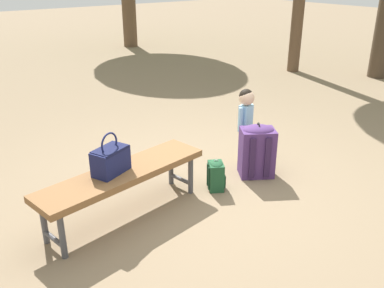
# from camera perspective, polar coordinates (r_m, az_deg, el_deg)

# --- Properties ---
(ground_plane) EXTENTS (40.00, 40.00, 0.00)m
(ground_plane) POSITION_cam_1_polar(r_m,az_deg,el_deg) (4.29, 1.08, -6.02)
(ground_plane) COLOR #7F6B51
(ground_plane) RESTS_ON ground
(park_bench) EXTENTS (1.64, 0.65, 0.45)m
(park_bench) POSITION_cam_1_polar(r_m,az_deg,el_deg) (3.71, -9.31, -4.35)
(park_bench) COLOR brown
(park_bench) RESTS_ON ground
(handbag) EXTENTS (0.36, 0.29, 0.37)m
(handbag) POSITION_cam_1_polar(r_m,az_deg,el_deg) (3.61, -10.99, -2.05)
(handbag) COLOR #191E4C
(handbag) RESTS_ON park_bench
(child_standing) EXTENTS (0.23, 0.17, 0.85)m
(child_standing) POSITION_cam_1_polar(r_m,az_deg,el_deg) (4.72, 7.30, 4.04)
(child_standing) COLOR #CCCC8C
(child_standing) RESTS_ON ground
(backpack_large) EXTENTS (0.44, 0.41, 0.60)m
(backpack_large) POSITION_cam_1_polar(r_m,az_deg,el_deg) (4.49, 8.80, -0.69)
(backpack_large) COLOR #4C2D66
(backpack_large) RESTS_ON ground
(backpack_small) EXTENTS (0.22, 0.24, 0.33)m
(backpack_small) POSITION_cam_1_polar(r_m,az_deg,el_deg) (4.21, 3.27, -4.12)
(backpack_small) COLOR #1E4C2D
(backpack_small) RESTS_ON ground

